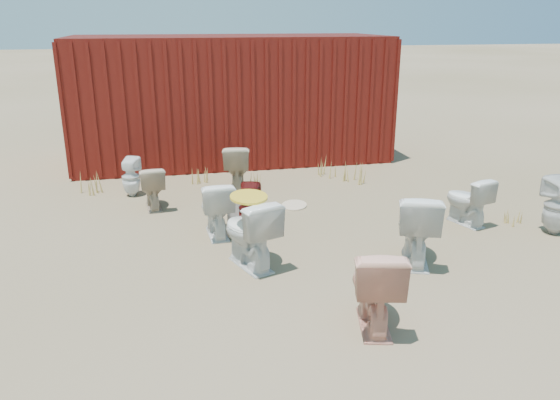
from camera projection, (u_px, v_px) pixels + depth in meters
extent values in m
plane|color=brown|center=(291.00, 260.00, 6.45)|extent=(100.00, 100.00, 0.00)
cube|color=#490C0C|center=(231.00, 98.00, 10.89)|extent=(6.00, 2.40, 2.40)
imported|color=white|center=(216.00, 208.00, 7.08)|extent=(0.45, 0.75, 0.75)
imported|color=#E59C84|center=(375.00, 285.00, 4.95)|extent=(0.64, 0.89, 0.82)
imported|color=white|center=(417.00, 227.00, 6.28)|extent=(0.75, 0.96, 0.86)
imported|color=#53100E|center=(250.00, 208.00, 7.21)|extent=(0.37, 0.37, 0.66)
imported|color=white|center=(467.00, 200.00, 7.48)|extent=(0.56, 0.75, 0.68)
imported|color=white|center=(131.00, 177.00, 8.68)|extent=(0.37, 0.37, 0.63)
imported|color=#C3AB8E|center=(152.00, 187.00, 8.12)|extent=(0.43, 0.67, 0.65)
imported|color=#BFAA8C|center=(237.00, 167.00, 8.99)|extent=(0.55, 0.81, 0.77)
imported|color=white|center=(249.00, 233.00, 6.16)|extent=(0.71, 0.92, 0.82)
imported|color=silver|center=(558.00, 206.00, 7.12)|extent=(0.38, 0.39, 0.77)
ellipsoid|color=gold|center=(249.00, 197.00, 6.03)|extent=(0.42, 0.52, 0.02)
cube|color=white|center=(245.00, 212.00, 7.52)|extent=(0.52, 0.27, 0.35)
ellipsoid|color=beige|center=(294.00, 205.00, 8.29)|extent=(0.53, 0.60, 0.02)
ellipsoid|color=#C1A98C|center=(242.00, 235.00, 7.17)|extent=(0.57, 0.59, 0.02)
cone|color=#AB9144|center=(91.00, 184.00, 8.85)|extent=(0.36, 0.36, 0.32)
cone|color=#AB9144|center=(253.00, 180.00, 9.17)|extent=(0.32, 0.32, 0.25)
cone|color=#AB9144|center=(354.00, 173.00, 9.44)|extent=(0.36, 0.36, 0.35)
cone|color=#AB9144|center=(199.00, 175.00, 9.49)|extent=(0.30, 0.30, 0.26)
cone|color=#AB9144|center=(329.00, 167.00, 9.83)|extent=(0.34, 0.34, 0.32)
cone|color=#AB9144|center=(516.00, 216.00, 7.54)|extent=(0.28, 0.28, 0.23)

